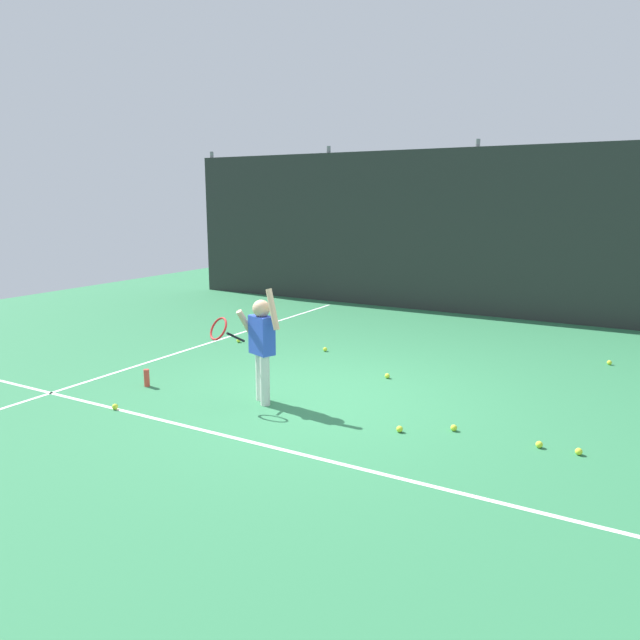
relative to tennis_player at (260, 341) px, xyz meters
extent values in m
plane|color=#2D7247|center=(0.56, 0.52, -0.73)|extent=(20.00, 20.00, 0.00)
cube|color=white|center=(0.56, -0.99, -0.72)|extent=(9.00, 0.05, 0.00)
cube|color=white|center=(-2.41, 1.52, -0.72)|extent=(0.05, 9.00, 0.00)
cube|color=#282D2B|center=(0.56, 6.50, 0.92)|extent=(13.50, 0.08, 3.29)
cylinder|color=slate|center=(-6.04, 6.56, 0.99)|extent=(0.09, 0.09, 3.44)
cylinder|color=slate|center=(-2.74, 6.56, 0.99)|extent=(0.09, 0.09, 3.44)
cylinder|color=slate|center=(0.56, 6.56, 0.99)|extent=(0.09, 0.09, 3.44)
cylinder|color=silver|center=(-0.06, 0.07, -0.44)|extent=(0.11, 0.11, 0.58)
cylinder|color=silver|center=(0.09, -0.05, -0.44)|extent=(0.11, 0.11, 0.58)
cube|color=blue|center=(0.02, 0.01, 0.07)|extent=(0.34, 0.27, 0.44)
sphere|color=tan|center=(0.02, 0.01, 0.38)|extent=(0.20, 0.20, 0.20)
cylinder|color=tan|center=(0.21, -0.04, 0.39)|extent=(0.22, 0.14, 0.46)
cylinder|color=tan|center=(-0.19, 0.02, 0.14)|extent=(0.17, 0.29, 0.43)
cylinder|color=black|center=(-0.30, -0.06, 0.03)|extent=(0.11, 0.23, 0.15)
torus|color=red|center=(-0.38, -0.27, 0.16)|extent=(0.32, 0.25, 0.26)
cylinder|color=#D83F33|center=(-1.60, -0.22, -0.62)|extent=(0.07, 0.07, 0.22)
sphere|color=#CCE033|center=(-1.28, -1.01, -0.69)|extent=(0.07, 0.07, 0.07)
sphere|color=#CCE033|center=(3.37, 3.75, -0.69)|extent=(0.07, 0.07, 0.07)
sphere|color=#CCE033|center=(2.20, 0.26, -0.69)|extent=(0.07, 0.07, 0.07)
sphere|color=#CCE033|center=(-0.50, 2.41, -0.69)|extent=(0.07, 0.07, 0.07)
sphere|color=#CCE033|center=(3.38, 0.26, -0.69)|extent=(0.07, 0.07, 0.07)
sphere|color=#CCE033|center=(3.03, 0.25, -0.69)|extent=(0.07, 0.07, 0.07)
sphere|color=#CCE033|center=(-2.01, 2.21, -0.69)|extent=(0.07, 0.07, 0.07)
sphere|color=#CCE033|center=(0.89, 1.59, -0.69)|extent=(0.07, 0.07, 0.07)
sphere|color=#CCE033|center=(1.74, -0.04, -0.69)|extent=(0.07, 0.07, 0.07)
camera|label=1|loc=(3.86, -5.39, 1.60)|focal=33.57mm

